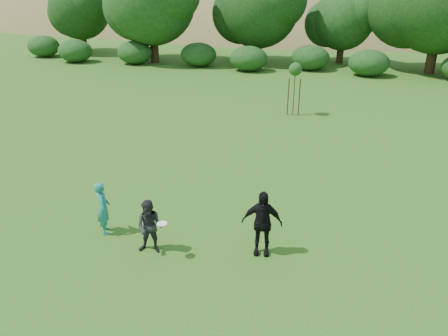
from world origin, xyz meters
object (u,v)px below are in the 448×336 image
object	(u,v)px
player_teal	(103,208)
player_grey	(150,227)
player_black	(262,223)
sapling	(295,71)

from	to	relation	value
player_teal	player_grey	xyz separation A→B (m)	(1.72, -0.57, -0.03)
player_teal	player_grey	distance (m)	1.81
player_grey	player_black	xyz separation A→B (m)	(2.89, 0.73, 0.15)
player_teal	sapling	xyz separation A→B (m)	(3.80, 13.59, 1.62)
player_teal	player_black	world-z (taller)	player_black
sapling	player_grey	bearing A→B (deg)	-98.36
player_teal	player_black	xyz separation A→B (m)	(4.60, 0.16, 0.12)
sapling	player_black	bearing A→B (deg)	-86.57
player_teal	player_black	bearing A→B (deg)	-121.26
player_black	player_teal	bearing A→B (deg)	175.32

